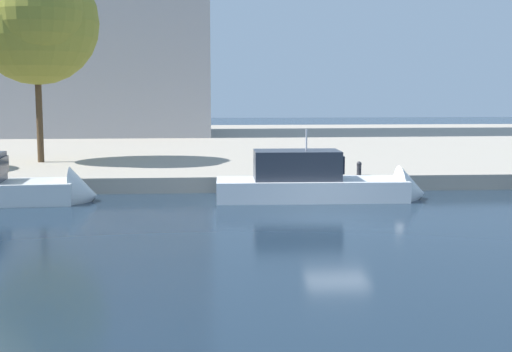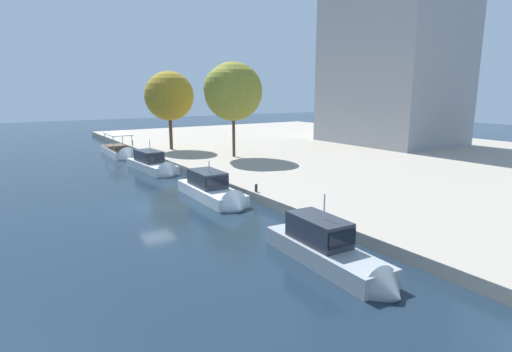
% 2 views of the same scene
% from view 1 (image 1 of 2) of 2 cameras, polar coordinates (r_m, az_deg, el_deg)
% --- Properties ---
extents(ground_plane, '(220.00, 220.00, 0.00)m').
position_cam_1_polar(ground_plane, '(27.03, 6.80, -3.61)').
color(ground_plane, '#192838').
extents(dock_promenade, '(120.00, 55.00, 0.79)m').
position_cam_1_polar(dock_promenade, '(61.44, 0.39, 2.71)').
color(dock_promenade, '#A39989').
rests_on(dock_promenade, ground_plane).
extents(motor_yacht_2, '(9.77, 3.02, 4.32)m').
position_cam_1_polar(motor_yacht_2, '(31.84, 5.65, -0.91)').
color(motor_yacht_2, white).
rests_on(motor_yacht_2, ground_plane).
extents(mooring_bollard_1, '(0.25, 0.25, 0.70)m').
position_cam_1_polar(mooring_bollard_1, '(34.98, 8.58, 0.68)').
color(mooring_bollard_1, '#2D2D33').
rests_on(mooring_bollard_1, dock_promenade).
extents(tree_2, '(7.37, 7.83, 11.96)m').
position_cam_1_polar(tree_2, '(43.00, -17.86, 12.41)').
color(tree_2, '#4C3823').
rests_on(tree_2, dock_promenade).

